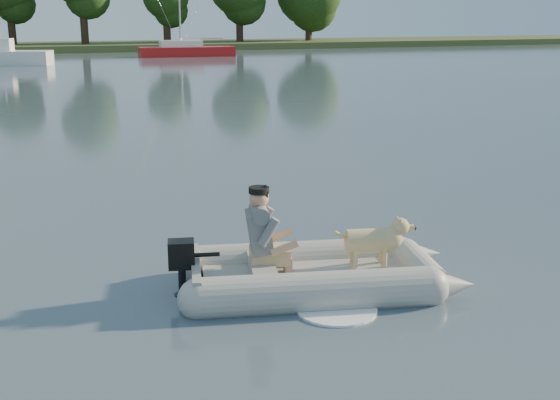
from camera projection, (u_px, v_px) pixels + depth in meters
name	position (u px, v px, depth m)	size (l,w,h in m)	color
water	(328.00, 298.00, 8.22)	(160.00, 160.00, 0.00)	slate
shore_bank	(42.00, 48.00, 64.05)	(160.00, 12.00, 0.70)	#47512D
dinghy	(318.00, 242.00, 8.39)	(4.67, 3.40, 1.36)	#979893
man	(261.00, 229.00, 8.30)	(0.71, 0.61, 1.06)	slate
dog	(369.00, 244.00, 8.54)	(0.92, 0.33, 0.61)	tan
outboard_motor	(182.00, 270.00, 8.24)	(0.41, 0.28, 0.77)	black
motorboat	(5.00, 47.00, 45.63)	(5.89, 2.27, 2.49)	white
sailboat	(186.00, 51.00, 55.16)	(7.50, 2.67, 10.14)	#A91313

